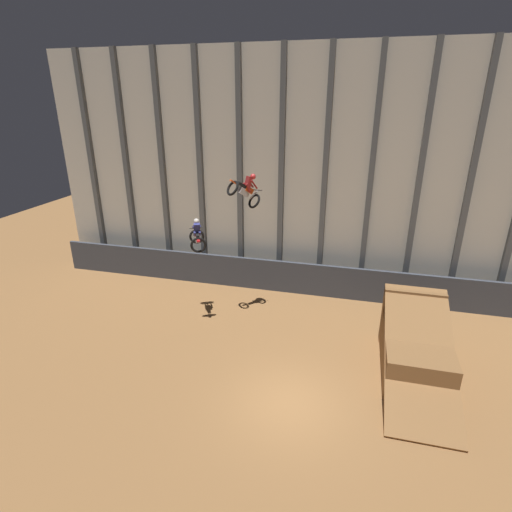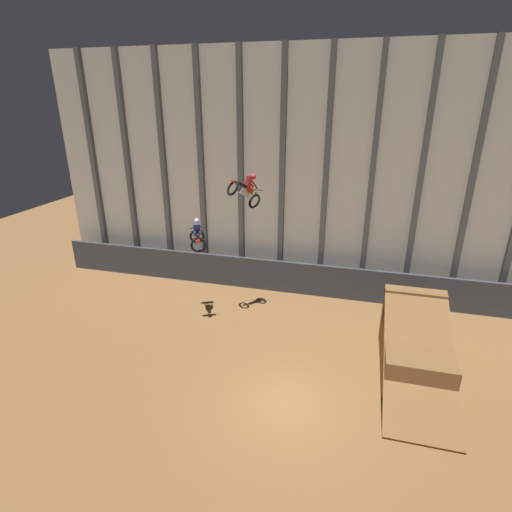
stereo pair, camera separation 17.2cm
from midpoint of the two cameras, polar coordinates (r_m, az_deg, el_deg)
The scene contains 6 objects.
ground_plane at distance 15.45m, azimuth 4.30°, elevation -20.27°, with size 60.00×60.00×0.00m, color olive.
arena_back_wall at distance 21.87m, azimuth 9.61°, elevation 11.17°, with size 32.00×0.40×12.91m.
lower_barrier at distance 22.40m, azimuth 8.46°, elevation -3.42°, with size 31.36×0.20×1.84m.
dirt_ramp at distance 17.69m, azimuth 21.46°, elevation -12.02°, with size 2.52×6.22×2.83m.
rider_bike_left_air at distance 18.97m, azimuth -8.64°, elevation 2.83°, with size 1.32×1.76×1.46m.
rider_bike_right_air at distance 18.53m, azimuth -1.76°, elevation 9.38°, with size 1.64×1.74×1.67m.
Camera 1 is at (1.71, -11.41, 10.28)m, focal length 28.00 mm.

